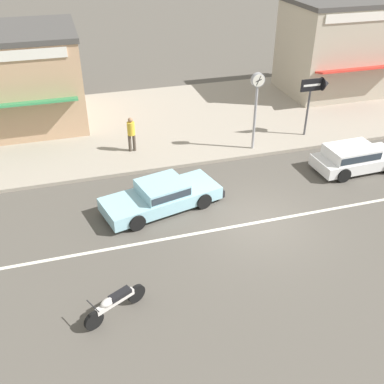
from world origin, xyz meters
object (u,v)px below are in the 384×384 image
at_px(arrow_signboard, 321,87).
at_px(shopfront_corner_warung, 337,47).
at_px(hatchback_white_2, 355,157).
at_px(shopfront_far_kios, 9,78).
at_px(street_clock, 257,94).
at_px(pedestrian_near_clock, 131,132).
at_px(motorcycle_2, 115,303).
at_px(sedan_pale_blue_3, 162,195).

distance_m(arrow_signboard, shopfront_corner_warung, 6.75).
distance_m(hatchback_white_2, shopfront_far_kios, 16.67).
bearing_deg(street_clock, pedestrian_near_clock, 166.36).
height_order(pedestrian_near_clock, shopfront_corner_warung, shopfront_corner_warung).
bearing_deg(pedestrian_near_clock, arrow_signboard, -4.40).
bearing_deg(pedestrian_near_clock, street_clock, -13.64).
distance_m(street_clock, shopfront_corner_warung, 9.67).
height_order(street_clock, shopfront_far_kios, shopfront_far_kios).
bearing_deg(motorcycle_2, pedestrian_near_clock, 77.22).
bearing_deg(motorcycle_2, shopfront_far_kios, 101.49).
bearing_deg(sedan_pale_blue_3, arrow_signboard, 24.96).
distance_m(sedan_pale_blue_3, shopfront_far_kios, 11.20).
xyz_separation_m(sedan_pale_blue_3, street_clock, (5.04, 3.36, 2.18)).
distance_m(motorcycle_2, shopfront_far_kios, 14.84).
distance_m(street_clock, arrow_signboard, 3.56).
height_order(hatchback_white_2, sedan_pale_blue_3, hatchback_white_2).
bearing_deg(shopfront_far_kios, shopfront_corner_warung, -0.98).
distance_m(sedan_pale_blue_3, street_clock, 6.44).
height_order(arrow_signboard, pedestrian_near_clock, arrow_signboard).
height_order(sedan_pale_blue_3, arrow_signboard, arrow_signboard).
bearing_deg(hatchback_white_2, pedestrian_near_clock, 154.83).
bearing_deg(sedan_pale_blue_3, hatchback_white_2, 3.61).
height_order(sedan_pale_blue_3, pedestrian_near_clock, pedestrian_near_clock).
bearing_deg(shopfront_far_kios, hatchback_white_2, -33.35).
xyz_separation_m(sedan_pale_blue_3, shopfront_far_kios, (-5.36, 9.64, 1.92)).
distance_m(shopfront_corner_warung, shopfront_far_kios, 18.01).
distance_m(pedestrian_near_clock, shopfront_far_kios, 7.24).
distance_m(hatchback_white_2, shopfront_corner_warung, 9.97).
relative_size(hatchback_white_2, shopfront_far_kios, 0.56).
xyz_separation_m(hatchback_white_2, street_clock, (-3.43, 2.83, 2.13)).
bearing_deg(sedan_pale_blue_3, pedestrian_near_clock, 93.63).
relative_size(arrow_signboard, shopfront_far_kios, 0.41).
relative_size(hatchback_white_2, arrow_signboard, 1.36).
bearing_deg(arrow_signboard, motorcycle_2, -141.44).
xyz_separation_m(motorcycle_2, arrow_signboard, (10.97, 8.75, 2.07)).
bearing_deg(shopfront_corner_warung, motorcycle_2, -136.90).
xyz_separation_m(arrow_signboard, shopfront_corner_warung, (4.10, 5.36, 0.26)).
height_order(pedestrian_near_clock, shopfront_far_kios, shopfront_far_kios).
height_order(shopfront_corner_warung, shopfront_far_kios, shopfront_corner_warung).
bearing_deg(shopfront_corner_warung, arrow_signboard, -127.43).
bearing_deg(arrow_signboard, shopfront_corner_warung, 52.57).
relative_size(arrow_signboard, shopfront_corner_warung, 0.48).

